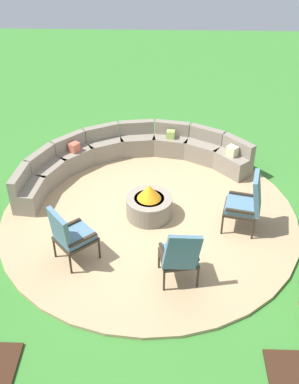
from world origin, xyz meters
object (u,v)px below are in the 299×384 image
at_px(lounge_chair_front_left, 70,234).
at_px(lounge_chair_back_left, 247,202).
at_px(fire_pit, 149,204).
at_px(lounge_chair_front_right, 180,255).
at_px(curved_stone_bench, 127,156).

bearing_deg(lounge_chair_front_left, lounge_chair_back_left, 65.80).
height_order(fire_pit, lounge_chair_back_left, lounge_chair_back_left).
bearing_deg(lounge_chair_back_left, fire_pit, 93.32).
bearing_deg(lounge_chair_back_left, lounge_chair_front_left, 120.81).
height_order(fire_pit, lounge_chair_front_right, lounge_chair_front_right).
distance_m(curved_stone_bench, lounge_chair_front_right, 3.47).
xyz_separation_m(fire_pit, lounge_chair_front_left, (-1.23, -1.23, 0.29)).
xyz_separation_m(curved_stone_bench, lounge_chair_back_left, (2.24, -1.95, 0.29)).
bearing_deg(lounge_chair_back_left, curved_stone_bench, 62.15).
height_order(lounge_chair_front_left, lounge_chair_front_right, lounge_chair_front_left).
relative_size(curved_stone_bench, lounge_chair_front_left, 4.30).
distance_m(curved_stone_bench, lounge_chair_front_left, 2.98).
bearing_deg(curved_stone_bench, lounge_chair_back_left, -41.09).
height_order(lounge_chair_front_left, lounge_chair_back_left, lounge_chair_back_left).
bearing_deg(lounge_chair_front_left, lounge_chair_front_right, 34.77).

